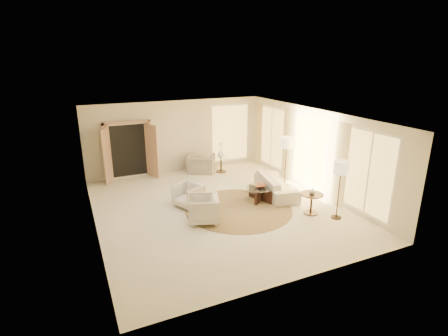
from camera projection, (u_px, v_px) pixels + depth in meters
name	position (u px, v px, depth m)	size (l,w,h in m)	color
room	(217.00, 164.00, 10.22)	(7.04, 8.04, 2.83)	silver
windows_right	(311.00, 152.00, 11.68)	(0.10, 6.40, 2.40)	#FFCA66
window_back_corner	(230.00, 133.00, 14.57)	(1.70, 0.10, 2.40)	#FFCA66
curtains_right	(293.00, 147.00, 12.46)	(0.06, 5.20, 2.60)	#CBBE8C
french_doors	(129.00, 151.00, 12.89)	(1.95, 0.66, 2.16)	tan
area_rug	(239.00, 209.00, 10.54)	(3.23, 3.23, 0.01)	#47361E
sofa	(276.00, 185.00, 11.63)	(2.18, 0.85, 0.64)	beige
armchair_left	(188.00, 194.00, 10.65)	(0.75, 0.70, 0.77)	beige
armchair_right	(203.00, 208.00, 9.63)	(0.81, 0.76, 0.83)	beige
accent_chair	(201.00, 161.00, 13.75)	(1.08, 0.70, 0.94)	gray
coffee_table	(261.00, 192.00, 11.09)	(1.48, 1.48, 0.45)	black
end_table	(311.00, 200.00, 10.12)	(0.66, 0.66, 0.62)	black
side_table	(221.00, 163.00, 13.82)	(0.53, 0.53, 0.62)	black
floor_lamp_near	(287.00, 145.00, 11.94)	(0.43, 0.43, 1.78)	black
floor_lamp_far	(341.00, 170.00, 9.54)	(0.41, 0.41, 1.69)	black
bowl	(261.00, 186.00, 11.03)	(0.34, 0.34, 0.08)	brown
end_vase	(312.00, 191.00, 10.04)	(0.17, 0.17, 0.18)	white
side_vase	(221.00, 154.00, 13.70)	(0.27, 0.27, 0.28)	white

